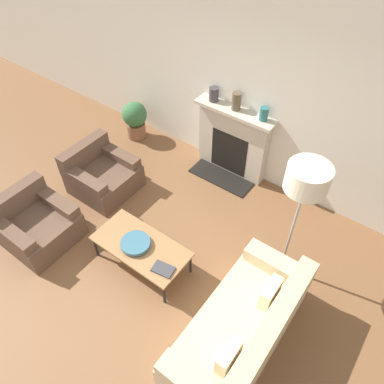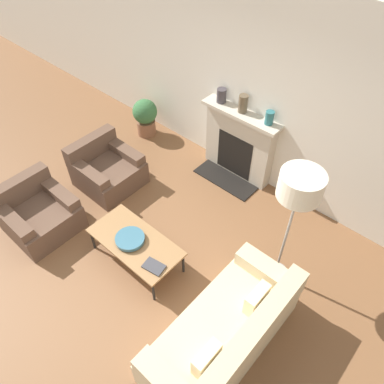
{
  "view_description": "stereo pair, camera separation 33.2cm",
  "coord_description": "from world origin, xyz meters",
  "px_view_note": "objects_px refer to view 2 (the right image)",
  "views": [
    {
      "loc": [
        2.08,
        -1.54,
        4.17
      ],
      "look_at": [
        -0.06,
        1.37,
        0.45
      ],
      "focal_mm": 35.0,
      "sensor_mm": 36.0,
      "label": 1
    },
    {
      "loc": [
        2.34,
        -1.33,
        4.17
      ],
      "look_at": [
        -0.06,
        1.37,
        0.45
      ],
      "focal_mm": 35.0,
      "sensor_mm": 36.0,
      "label": 2
    }
  ],
  "objects_px": {
    "armchair_near": "(38,213)",
    "armchair_far": "(107,169)",
    "bowl": "(130,239)",
    "mantel_vase_center_left": "(243,104)",
    "book": "(154,266)",
    "potted_plant": "(145,116)",
    "fireplace": "(238,145)",
    "floor_lamp": "(299,193)",
    "mantel_vase_left": "(221,95)",
    "couch": "(226,334)",
    "mantel_vase_center_right": "(269,118)",
    "coffee_table": "(135,242)"
  },
  "relations": [
    {
      "from": "armchair_near",
      "to": "armchair_far",
      "type": "height_order",
      "value": "same"
    },
    {
      "from": "bowl",
      "to": "mantel_vase_center_left",
      "type": "relative_size",
      "value": 1.41
    },
    {
      "from": "book",
      "to": "potted_plant",
      "type": "bearing_deg",
      "value": 128.5
    },
    {
      "from": "fireplace",
      "to": "mantel_vase_center_left",
      "type": "xyz_separation_m",
      "value": [
        -0.01,
        0.01,
        0.72
      ]
    },
    {
      "from": "floor_lamp",
      "to": "armchair_far",
      "type": "bearing_deg",
      "value": -173.8
    },
    {
      "from": "floor_lamp",
      "to": "mantel_vase_left",
      "type": "relative_size",
      "value": 8.31
    },
    {
      "from": "armchair_near",
      "to": "armchair_far",
      "type": "xyz_separation_m",
      "value": [
        0.0,
        1.21,
        0.0
      ]
    },
    {
      "from": "couch",
      "to": "fireplace",
      "type": "bearing_deg",
      "value": -145.57
    },
    {
      "from": "book",
      "to": "mantel_vase_center_left",
      "type": "xyz_separation_m",
      "value": [
        -0.53,
        2.35,
        0.87
      ]
    },
    {
      "from": "mantel_vase_center_right",
      "to": "bowl",
      "type": "bearing_deg",
      "value": -100.19
    },
    {
      "from": "couch",
      "to": "armchair_near",
      "type": "height_order",
      "value": "couch"
    },
    {
      "from": "fireplace",
      "to": "book",
      "type": "xyz_separation_m",
      "value": [
        0.52,
        -2.34,
        -0.15
      ]
    },
    {
      "from": "fireplace",
      "to": "mantel_vase_center_right",
      "type": "distance_m",
      "value": 0.81
    },
    {
      "from": "potted_plant",
      "to": "bowl",
      "type": "bearing_deg",
      "value": -47.27
    },
    {
      "from": "book",
      "to": "floor_lamp",
      "type": "bearing_deg",
      "value": 37.45
    },
    {
      "from": "armchair_near",
      "to": "potted_plant",
      "type": "xyz_separation_m",
      "value": [
        -0.48,
        2.49,
        0.11
      ]
    },
    {
      "from": "fireplace",
      "to": "coffee_table",
      "type": "height_order",
      "value": "fireplace"
    },
    {
      "from": "coffee_table",
      "to": "mantel_vase_center_right",
      "type": "bearing_deg",
      "value": 80.84
    },
    {
      "from": "armchair_near",
      "to": "floor_lamp",
      "type": "bearing_deg",
      "value": -62.37
    },
    {
      "from": "mantel_vase_center_right",
      "to": "couch",
      "type": "bearing_deg",
      "value": -63.48
    },
    {
      "from": "couch",
      "to": "armchair_far",
      "type": "distance_m",
      "value": 3.1
    },
    {
      "from": "bowl",
      "to": "armchair_far",
      "type": "bearing_deg",
      "value": 152.15
    },
    {
      "from": "armchair_far",
      "to": "floor_lamp",
      "type": "xyz_separation_m",
      "value": [
        2.91,
        0.32,
        1.23
      ]
    },
    {
      "from": "bowl",
      "to": "mantel_vase_center_right",
      "type": "bearing_deg",
      "value": 79.81
    },
    {
      "from": "fireplace",
      "to": "mantel_vase_center_left",
      "type": "relative_size",
      "value": 4.85
    },
    {
      "from": "floor_lamp",
      "to": "mantel_vase_left",
      "type": "bearing_deg",
      "value": 147.61
    },
    {
      "from": "armchair_far",
      "to": "coffee_table",
      "type": "distance_m",
      "value": 1.6
    },
    {
      "from": "couch",
      "to": "potted_plant",
      "type": "xyz_separation_m",
      "value": [
        -3.46,
        2.12,
        0.08
      ]
    },
    {
      "from": "mantel_vase_center_left",
      "to": "mantel_vase_center_right",
      "type": "xyz_separation_m",
      "value": [
        0.45,
        0.0,
        -0.03
      ]
    },
    {
      "from": "mantel_vase_center_right",
      "to": "mantel_vase_left",
      "type": "bearing_deg",
      "value": 180.0
    },
    {
      "from": "mantel_vase_center_left",
      "to": "armchair_far",
      "type": "bearing_deg",
      "value": -131.05
    },
    {
      "from": "couch",
      "to": "armchair_near",
      "type": "distance_m",
      "value": 3.01
    },
    {
      "from": "fireplace",
      "to": "coffee_table",
      "type": "relative_size",
      "value": 1.03
    },
    {
      "from": "coffee_table",
      "to": "mantel_vase_center_left",
      "type": "xyz_separation_m",
      "value": [
        -0.08,
        2.25,
        0.91
      ]
    },
    {
      "from": "floor_lamp",
      "to": "potted_plant",
      "type": "bearing_deg",
      "value": 164.05
    },
    {
      "from": "book",
      "to": "bowl",
      "type": "bearing_deg",
      "value": 161.72
    },
    {
      "from": "fireplace",
      "to": "potted_plant",
      "type": "relative_size",
      "value": 1.85
    },
    {
      "from": "fireplace",
      "to": "armchair_near",
      "type": "distance_m",
      "value": 3.07
    },
    {
      "from": "armchair_near",
      "to": "armchair_far",
      "type": "bearing_deg",
      "value": 0.0
    },
    {
      "from": "bowl",
      "to": "floor_lamp",
      "type": "xyz_separation_m",
      "value": [
        1.53,
        1.05,
        1.06
      ]
    },
    {
      "from": "coffee_table",
      "to": "mantel_vase_left",
      "type": "height_order",
      "value": "mantel_vase_left"
    },
    {
      "from": "couch",
      "to": "mantel_vase_left",
      "type": "height_order",
      "value": "mantel_vase_left"
    },
    {
      "from": "mantel_vase_left",
      "to": "mantel_vase_center_right",
      "type": "xyz_separation_m",
      "value": [
        0.83,
        0.0,
        -0.01
      ]
    },
    {
      "from": "bowl",
      "to": "mantel_vase_left",
      "type": "height_order",
      "value": "mantel_vase_left"
    },
    {
      "from": "armchair_near",
      "to": "potted_plant",
      "type": "height_order",
      "value": "armchair_near"
    },
    {
      "from": "couch",
      "to": "book",
      "type": "xyz_separation_m",
      "value": [
        -1.11,
        0.04,
        0.1
      ]
    },
    {
      "from": "book",
      "to": "mantel_vase_left",
      "type": "height_order",
      "value": "mantel_vase_left"
    },
    {
      "from": "armchair_far",
      "to": "mantel_vase_left",
      "type": "height_order",
      "value": "mantel_vase_left"
    },
    {
      "from": "bowl",
      "to": "mantel_vase_center_left",
      "type": "xyz_separation_m",
      "value": [
        -0.04,
        2.28,
        0.84
      ]
    },
    {
      "from": "coffee_table",
      "to": "book",
      "type": "bearing_deg",
      "value": -13.47
    }
  ]
}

